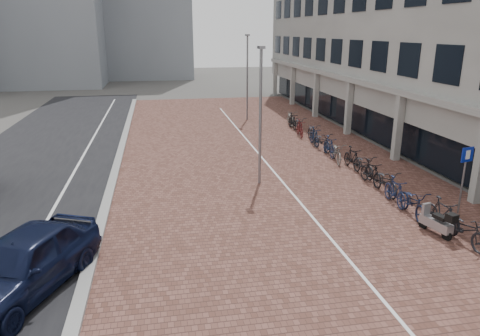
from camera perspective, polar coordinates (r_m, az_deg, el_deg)
name	(u,v)px	position (r m, az deg, el deg)	size (l,w,h in m)	color
ground	(281,280)	(12.26, 5.29, -14.13)	(140.00, 140.00, 0.00)	#474442
plaza_brick	(256,156)	(23.48, 2.13, 1.53)	(14.50, 42.00, 0.04)	brown
street_asphalt	(35,167)	(23.72, -24.78, 0.07)	(8.00, 50.00, 0.03)	black
curb	(118,162)	(23.02, -15.39, 0.75)	(0.35, 42.00, 0.14)	gray
lane_line	(78,165)	(23.29, -20.03, 0.37)	(0.12, 44.00, 0.00)	white
parking_line	(260,155)	(23.51, 2.60, 1.62)	(0.10, 30.00, 0.00)	white
car_navy	(23,263)	(12.57, -26.03, -10.91)	(1.91, 4.75, 1.62)	black
scooter_front	(436,221)	(15.78, 23.84, -6.26)	(0.43, 1.37, 0.94)	#9D9CA1
parking_sign	(465,170)	(17.48, 26.85, -0.20)	(0.52, 0.16, 2.50)	slate
lamp_near	(260,119)	(18.56, 2.61, 6.34)	(0.12, 0.12, 5.72)	slate
lamp_far	(247,79)	(32.61, 0.94, 11.36)	(0.12, 0.12, 6.03)	slate
bike_row	(340,152)	(22.87, 12.73, 2.01)	(1.37, 20.43, 1.05)	black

